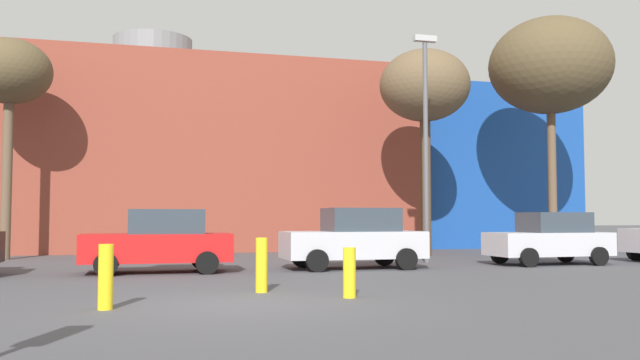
{
  "coord_description": "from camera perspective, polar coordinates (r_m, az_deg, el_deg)",
  "views": [
    {
      "loc": [
        -1.66,
        -11.58,
        1.5
      ],
      "look_at": [
        3.51,
        7.74,
        2.64
      ],
      "focal_mm": 37.19,
      "sensor_mm": 36.0,
      "label": 1
    }
  ],
  "objects": [
    {
      "name": "street_lamp",
      "position": [
        22.74,
        9.08,
        4.04
      ],
      "size": [
        0.8,
        0.24,
        7.71
      ],
      "color": "#59595E",
      "rests_on": "ground_plane"
    },
    {
      "name": "bollard_yellow_1",
      "position": [
        13.51,
        -5.05,
        -7.3
      ],
      "size": [
        0.24,
        0.24,
        1.1
      ],
      "primitive_type": "cylinder",
      "color": "yellow",
      "rests_on": "ground_plane"
    },
    {
      "name": "building_backdrop",
      "position": [
        35.06,
        -14.31,
        1.44
      ],
      "size": [
        42.94,
        12.84,
        10.74
      ],
      "color": "brown",
      "rests_on": "ground_plane"
    },
    {
      "name": "bare_tree_0",
      "position": [
        27.25,
        9.0,
        7.83
      ],
      "size": [
        3.64,
        3.64,
        8.29
      ],
      "color": "brown",
      "rests_on": "ground_plane"
    },
    {
      "name": "parked_car_4",
      "position": [
        22.61,
        19.15,
        -4.78
      ],
      "size": [
        3.87,
        1.9,
        1.68
      ],
      "rotation": [
        0.0,
        0.0,
        3.14
      ],
      "color": "silver",
      "rests_on": "ground_plane"
    },
    {
      "name": "bare_tree_2",
      "position": [
        26.96,
        -25.15,
        8.21
      ],
      "size": [
        2.99,
        2.99,
        8.05
      ],
      "color": "brown",
      "rests_on": "ground_plane"
    },
    {
      "name": "parked_car_3",
      "position": [
        19.7,
        3.01,
        -5.04
      ],
      "size": [
        4.13,
        2.02,
        1.79
      ],
      "rotation": [
        0.0,
        0.0,
        3.14
      ],
      "color": "silver",
      "rests_on": "ground_plane"
    },
    {
      "name": "ground_plane",
      "position": [
        11.79,
        -6.87,
        -10.56
      ],
      "size": [
        200.0,
        200.0,
        0.0
      ],
      "primitive_type": "plane",
      "color": "#47474C"
    },
    {
      "name": "bollard_yellow_0",
      "position": [
        11.5,
        -17.96,
        -7.93
      ],
      "size": [
        0.24,
        0.24,
        1.07
      ],
      "primitive_type": "cylinder",
      "color": "yellow",
      "rests_on": "ground_plane"
    },
    {
      "name": "parked_car_2",
      "position": [
        18.74,
        -13.65,
        -5.13
      ],
      "size": [
        4.0,
        1.96,
        1.73
      ],
      "rotation": [
        0.0,
        0.0,
        3.14
      ],
      "color": "red",
      "rests_on": "ground_plane"
    },
    {
      "name": "bare_tree_1",
      "position": [
        29.98,
        19.18,
        9.21
      ],
      "size": [
        5.07,
        5.07,
        9.95
      ],
      "color": "brown",
      "rests_on": "ground_plane"
    },
    {
      "name": "bollard_yellow_2",
      "position": [
        12.57,
        2.55,
        -7.97
      ],
      "size": [
        0.24,
        0.24,
        0.94
      ],
      "primitive_type": "cylinder",
      "color": "yellow",
      "rests_on": "ground_plane"
    }
  ]
}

